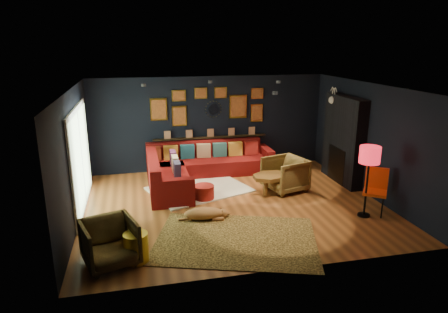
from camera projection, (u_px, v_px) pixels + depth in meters
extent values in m
plane|color=#9A592A|center=(233.00, 204.00, 8.92)|extent=(6.50, 6.50, 0.00)
plane|color=black|center=(210.00, 123.00, 11.13)|extent=(6.50, 0.00, 6.50)
plane|color=black|center=(278.00, 194.00, 5.98)|extent=(6.50, 0.00, 6.50)
plane|color=black|center=(74.00, 157.00, 7.87)|extent=(0.00, 5.50, 5.50)
plane|color=black|center=(370.00, 140.00, 9.25)|extent=(0.00, 5.50, 5.50)
plane|color=silver|center=(234.00, 87.00, 8.20)|extent=(6.50, 6.50, 0.00)
cube|color=maroon|center=(207.00, 166.00, 10.93)|extent=(3.20, 0.95, 0.42)
cube|color=maroon|center=(204.00, 148.00, 11.14)|extent=(3.20, 0.24, 0.46)
cube|color=maroon|center=(266.00, 159.00, 11.26)|extent=(0.22, 0.95, 0.64)
cube|color=maroon|center=(169.00, 183.00, 9.66)|extent=(0.95, 2.20, 0.42)
cube|color=maroon|center=(153.00, 167.00, 9.47)|extent=(0.24, 2.20, 0.46)
cube|color=maroon|center=(173.00, 193.00, 8.69)|extent=(0.95, 0.22, 0.64)
cube|color=maroon|center=(154.00, 154.00, 10.66)|extent=(0.38, 0.14, 0.38)
cube|color=#AB6F24|center=(171.00, 153.00, 10.75)|extent=(0.38, 0.14, 0.38)
cube|color=navy|center=(187.00, 152.00, 10.85)|extent=(0.38, 0.14, 0.38)
cube|color=#A28061|center=(204.00, 151.00, 10.94)|extent=(0.38, 0.14, 0.38)
cube|color=#2A5B62|center=(220.00, 150.00, 11.04)|extent=(0.38, 0.14, 0.38)
cube|color=#BC8A2F|center=(235.00, 149.00, 11.13)|extent=(0.38, 0.14, 0.38)
cube|color=maroon|center=(251.00, 148.00, 11.23)|extent=(0.38, 0.14, 0.38)
cube|color=#552556|center=(173.00, 158.00, 10.24)|extent=(0.14, 0.38, 0.38)
cube|color=#BAAC8E|center=(175.00, 164.00, 9.77)|extent=(0.14, 0.38, 0.38)
cube|color=#363457|center=(177.00, 170.00, 9.30)|extent=(0.14, 0.38, 0.38)
cube|color=black|center=(211.00, 137.00, 11.17)|extent=(3.20, 0.12, 0.04)
cube|color=gold|center=(159.00, 109.00, 10.68)|extent=(0.45, 0.03, 0.60)
cube|color=#AD5A26|center=(159.00, 110.00, 10.67)|extent=(0.38, 0.01, 0.51)
cube|color=gold|center=(179.00, 116.00, 10.86)|extent=(0.40, 0.03, 0.55)
cube|color=#AD5A26|center=(179.00, 116.00, 10.84)|extent=(0.34, 0.01, 0.47)
cube|color=gold|center=(179.00, 96.00, 10.70)|extent=(0.38, 0.03, 0.30)
cube|color=#AD5A26|center=(179.00, 96.00, 10.69)|extent=(0.32, 0.01, 0.25)
cube|color=gold|center=(238.00, 107.00, 11.15)|extent=(0.50, 0.03, 0.65)
cube|color=#AD5A26|center=(238.00, 107.00, 11.13)|extent=(0.42, 0.01, 0.55)
cube|color=gold|center=(257.00, 113.00, 11.32)|extent=(0.35, 0.03, 0.50)
cube|color=#AD5A26|center=(257.00, 113.00, 11.31)|extent=(0.30, 0.01, 0.42)
cube|color=gold|center=(257.00, 93.00, 11.17)|extent=(0.35, 0.03, 0.30)
cube|color=#AD5A26|center=(257.00, 94.00, 11.15)|extent=(0.30, 0.01, 0.25)
cube|color=gold|center=(201.00, 93.00, 10.82)|extent=(0.35, 0.03, 0.30)
cube|color=#AD5A26|center=(201.00, 93.00, 10.80)|extent=(0.30, 0.01, 0.25)
cube|color=gold|center=(221.00, 93.00, 10.93)|extent=(0.35, 0.03, 0.30)
cube|color=#AD5A26|center=(221.00, 93.00, 10.92)|extent=(0.30, 0.01, 0.25)
cylinder|color=silver|center=(214.00, 109.00, 11.02)|extent=(0.28, 0.03, 0.28)
cone|color=gold|center=(221.00, 109.00, 11.06)|extent=(0.03, 0.16, 0.03)
cone|color=gold|center=(221.00, 106.00, 11.04)|extent=(0.04, 0.16, 0.04)
cone|color=gold|center=(219.00, 103.00, 11.01)|extent=(0.04, 0.16, 0.04)
cone|color=gold|center=(216.00, 102.00, 10.98)|extent=(0.04, 0.16, 0.04)
cone|color=gold|center=(213.00, 101.00, 10.96)|extent=(0.03, 0.16, 0.03)
cone|color=gold|center=(210.00, 102.00, 10.94)|extent=(0.04, 0.16, 0.04)
cone|color=gold|center=(208.00, 104.00, 10.94)|extent=(0.04, 0.16, 0.04)
cone|color=gold|center=(206.00, 106.00, 10.95)|extent=(0.04, 0.16, 0.04)
cone|color=gold|center=(206.00, 110.00, 10.97)|extent=(0.03, 0.16, 0.03)
cone|color=gold|center=(206.00, 113.00, 11.00)|extent=(0.04, 0.16, 0.04)
cone|color=gold|center=(208.00, 115.00, 11.03)|extent=(0.04, 0.16, 0.04)
cone|color=gold|center=(211.00, 117.00, 11.05)|extent=(0.04, 0.16, 0.04)
cone|color=gold|center=(214.00, 117.00, 11.08)|extent=(0.03, 0.16, 0.03)
cone|color=gold|center=(217.00, 116.00, 11.09)|extent=(0.04, 0.16, 0.04)
cone|color=gold|center=(219.00, 115.00, 11.09)|extent=(0.04, 0.16, 0.04)
cone|color=gold|center=(221.00, 112.00, 11.08)|extent=(0.04, 0.16, 0.04)
cube|color=black|center=(344.00, 140.00, 10.11)|extent=(0.30, 1.60, 2.20)
cube|color=black|center=(339.00, 165.00, 10.28)|extent=(0.20, 0.80, 0.90)
cone|color=white|center=(340.00, 100.00, 10.34)|extent=(0.35, 0.28, 0.28)
sphere|color=white|center=(332.00, 100.00, 10.29)|extent=(0.20, 0.20, 0.20)
cylinder|color=white|center=(335.00, 94.00, 10.19)|extent=(0.02, 0.10, 0.28)
cylinder|color=white|center=(332.00, 93.00, 10.30)|extent=(0.02, 0.10, 0.28)
cube|color=white|center=(80.00, 159.00, 8.49)|extent=(0.04, 2.80, 2.20)
cube|color=#B8D9A6|center=(82.00, 159.00, 8.50)|extent=(0.01, 2.60, 2.00)
cube|color=white|center=(82.00, 159.00, 8.50)|extent=(0.02, 0.06, 2.00)
cylinder|color=black|center=(144.00, 85.00, 8.95)|extent=(0.10, 0.10, 0.06)
cylinder|color=black|center=(210.00, 82.00, 9.66)|extent=(0.10, 0.10, 0.06)
cylinder|color=black|center=(278.00, 82.00, 9.63)|extent=(0.10, 0.10, 0.06)
cylinder|color=black|center=(275.00, 93.00, 7.58)|extent=(0.10, 0.10, 0.06)
cube|color=silver|center=(199.00, 189.00, 9.77)|extent=(2.67, 2.29, 0.03)
cube|color=#B08940|center=(236.00, 240.00, 7.31)|extent=(3.40, 2.87, 0.02)
cylinder|color=brown|center=(265.00, 189.00, 9.27)|extent=(0.11, 0.11, 0.36)
cylinder|color=brown|center=(279.00, 187.00, 9.35)|extent=(0.11, 0.11, 0.36)
cylinder|color=brown|center=(267.00, 182.00, 9.68)|extent=(0.11, 0.11, 0.36)
cylinder|color=maroon|center=(204.00, 192.00, 9.15)|extent=(0.47, 0.47, 0.31)
imported|color=#AB893F|center=(110.00, 241.00, 6.42)|extent=(1.01, 0.98, 0.83)
imported|color=#AB893F|center=(285.00, 173.00, 9.63)|extent=(1.03, 1.07, 0.90)
cylinder|color=gold|center=(136.00, 248.00, 6.54)|extent=(0.40, 0.40, 0.50)
cylinder|color=black|center=(364.00, 205.00, 8.28)|extent=(0.03, 0.03, 0.48)
cylinder|color=black|center=(382.00, 207.00, 8.15)|extent=(0.03, 0.03, 0.48)
cylinder|color=black|center=(366.00, 199.00, 8.58)|extent=(0.03, 0.03, 0.48)
cylinder|color=black|center=(383.00, 201.00, 8.45)|extent=(0.03, 0.03, 0.48)
cube|color=#DE4A13|center=(375.00, 192.00, 8.30)|extent=(0.64, 0.64, 0.06)
cube|color=#DE4A13|center=(377.00, 178.00, 8.40)|extent=(0.40, 0.31, 0.46)
cylinder|color=black|center=(364.00, 215.00, 8.32)|extent=(0.25, 0.25, 0.04)
cylinder|color=black|center=(367.00, 187.00, 8.14)|extent=(0.04, 0.04, 1.22)
cylinder|color=red|center=(370.00, 155.00, 7.95)|extent=(0.41, 0.41, 0.34)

